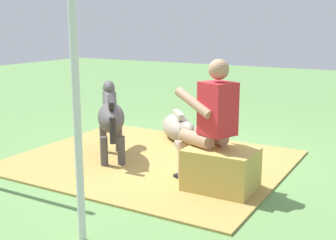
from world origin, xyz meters
TOP-DOWN VIEW (x-y plane):
  - ground_plane at (0.00, 0.00)m, footprint 24.00×24.00m
  - hay_patch at (0.21, 0.22)m, footprint 3.16×2.65m
  - hay_bale at (-0.91, 0.69)m, footprint 0.68×0.51m
  - person_seated at (-0.75, 0.64)m, footprint 0.72×0.57m
  - pony_standing at (0.72, 0.32)m, footprint 0.98×1.13m
  - pony_lying at (0.37, -0.79)m, footprint 1.06×1.20m
  - tent_pole_left at (-0.38, 2.17)m, footprint 0.06×0.06m

SIDE VIEW (x-z plane):
  - ground_plane at x=0.00m, z-range 0.00..0.00m
  - hay_patch at x=0.21m, z-range 0.00..0.02m
  - pony_lying at x=0.37m, z-range -0.02..0.40m
  - hay_bale at x=-0.91m, z-range 0.00..0.44m
  - pony_standing at x=0.72m, z-range 0.09..0.98m
  - person_seated at x=-0.75m, z-range 0.06..1.38m
  - tent_pole_left at x=-0.38m, z-range 0.00..2.27m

